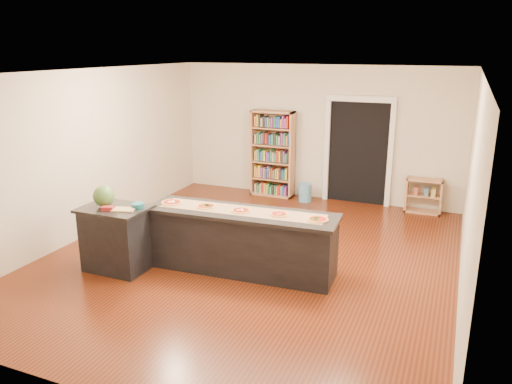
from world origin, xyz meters
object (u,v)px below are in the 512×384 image
at_px(side_counter, 117,238).
at_px(watermelon, 104,196).
at_px(low_shelf, 424,196).
at_px(waste_bin, 305,192).
at_px(bookshelf, 273,154).
at_px(kitchen_island, 241,241).

xyz_separation_m(side_counter, watermelon, (-0.16, -0.01, 0.62)).
bearing_deg(low_shelf, waste_bin, -175.56).
bearing_deg(bookshelf, kitchen_island, -75.76).
bearing_deg(waste_bin, low_shelf, 4.44).
height_order(low_shelf, waste_bin, low_shelf).
height_order(kitchen_island, side_counter, side_counter).
relative_size(side_counter, watermelon, 3.13).
bearing_deg(side_counter, watermelon, -176.89).
bearing_deg(kitchen_island, bookshelf, 100.94).
bearing_deg(side_counter, low_shelf, 48.72).
height_order(kitchen_island, bookshelf, bookshelf).
height_order(kitchen_island, waste_bin, kitchen_island).
relative_size(bookshelf, watermelon, 6.06).
xyz_separation_m(bookshelf, watermelon, (-0.89, -4.42, 0.17)).
bearing_deg(waste_bin, bookshelf, 168.37).
bearing_deg(bookshelf, watermelon, -101.45).
height_order(kitchen_island, watermelon, watermelon).
bearing_deg(side_counter, kitchen_island, 20.39).
distance_m(bookshelf, low_shelf, 3.21).
height_order(side_counter, low_shelf, side_counter).
bearing_deg(bookshelf, low_shelf, 0.32).
xyz_separation_m(kitchen_island, low_shelf, (2.20, 3.80, -0.12)).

